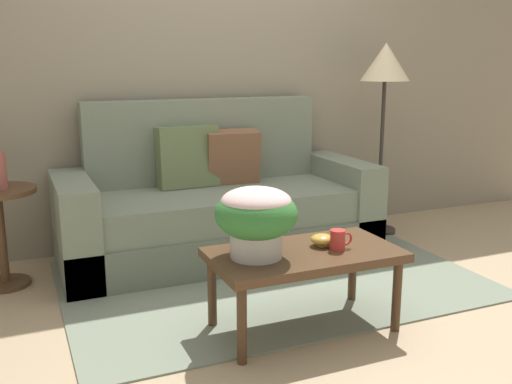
# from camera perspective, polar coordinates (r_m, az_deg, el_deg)

# --- Properties ---
(ground_plane) EXTENTS (14.00, 14.00, 0.00)m
(ground_plane) POSITION_cam_1_polar(r_m,az_deg,el_deg) (3.57, 2.57, -9.49)
(ground_plane) COLOR tan
(wall_back) EXTENTS (6.40, 0.12, 2.73)m
(wall_back) POSITION_cam_1_polar(r_m,az_deg,el_deg) (4.45, -4.34, 12.90)
(wall_back) COLOR gray
(wall_back) RESTS_ON ground
(area_rug) EXTENTS (2.52, 1.72, 0.01)m
(area_rug) POSITION_cam_1_polar(r_m,az_deg,el_deg) (3.71, 1.42, -8.51)
(area_rug) COLOR gray
(area_rug) RESTS_ON ground
(couch) EXTENTS (2.16, 0.86, 1.08)m
(couch) POSITION_cam_1_polar(r_m,az_deg,el_deg) (4.09, -3.84, -1.68)
(couch) COLOR #626B59
(couch) RESTS_ON ground
(coffee_table) EXTENTS (0.95, 0.52, 0.42)m
(coffee_table) POSITION_cam_1_polar(r_m,az_deg,el_deg) (2.95, 4.77, -6.66)
(coffee_table) COLOR #442D1B
(coffee_table) RESTS_ON ground
(side_table) EXTENTS (0.45, 0.45, 0.61)m
(side_table) POSITION_cam_1_polar(r_m,az_deg,el_deg) (3.81, -23.85, -2.49)
(side_table) COLOR #4C331E
(side_table) RESTS_ON ground
(floor_lamp) EXTENTS (0.37, 0.37, 1.48)m
(floor_lamp) POSITION_cam_1_polar(r_m,az_deg,el_deg) (4.61, 12.54, 11.22)
(floor_lamp) COLOR #2D2823
(floor_lamp) RESTS_ON ground
(potted_plant) EXTENTS (0.40, 0.40, 0.34)m
(potted_plant) POSITION_cam_1_polar(r_m,az_deg,el_deg) (2.78, 0.01, -2.27)
(potted_plant) COLOR #B7B2A8
(potted_plant) RESTS_ON coffee_table
(coffee_mug) EXTENTS (0.12, 0.08, 0.10)m
(coffee_mug) POSITION_cam_1_polar(r_m,az_deg,el_deg) (2.96, 8.08, -4.66)
(coffee_mug) COLOR red
(coffee_mug) RESTS_ON coffee_table
(snack_bowl) EXTENTS (0.12, 0.12, 0.06)m
(snack_bowl) POSITION_cam_1_polar(r_m,az_deg,el_deg) (3.00, 6.52, -4.65)
(snack_bowl) COLOR gold
(snack_bowl) RESTS_ON coffee_table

